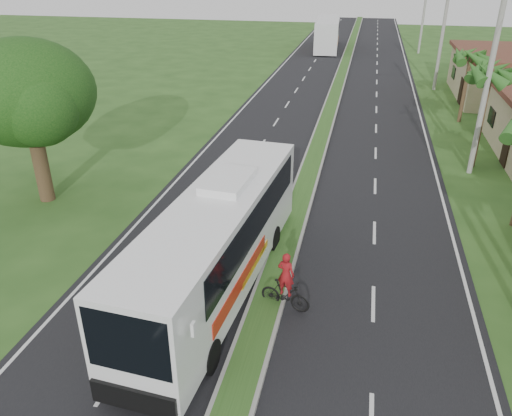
# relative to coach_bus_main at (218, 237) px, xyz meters

# --- Properties ---
(ground) EXTENTS (180.00, 180.00, 0.00)m
(ground) POSITION_rel_coach_bus_main_xyz_m (1.80, -4.75, -2.09)
(ground) COLOR #2B4F1C
(ground) RESTS_ON ground
(road_asphalt) EXTENTS (14.00, 160.00, 0.02)m
(road_asphalt) POSITION_rel_coach_bus_main_xyz_m (1.80, 15.25, -2.08)
(road_asphalt) COLOR black
(road_asphalt) RESTS_ON ground
(median_strip) EXTENTS (1.20, 160.00, 0.18)m
(median_strip) POSITION_rel_coach_bus_main_xyz_m (1.80, 15.25, -1.99)
(median_strip) COLOR gray
(median_strip) RESTS_ON ground
(lane_edge_left) EXTENTS (0.12, 160.00, 0.01)m
(lane_edge_left) POSITION_rel_coach_bus_main_xyz_m (-4.90, 15.25, -2.09)
(lane_edge_left) COLOR silver
(lane_edge_left) RESTS_ON ground
(lane_edge_right) EXTENTS (0.12, 160.00, 0.01)m
(lane_edge_right) POSITION_rel_coach_bus_main_xyz_m (8.50, 15.25, -2.09)
(lane_edge_right) COLOR silver
(lane_edge_right) RESTS_ON ground
(shop_far) EXTENTS (8.60, 11.60, 3.82)m
(shop_far) POSITION_rel_coach_bus_main_xyz_m (15.80, 31.25, -0.16)
(shop_far) COLOR tan
(shop_far) RESTS_ON ground
(palm_verge_c) EXTENTS (2.40, 2.40, 5.85)m
(palm_verge_c) POSITION_rel_coach_bus_main_xyz_m (10.60, 14.25, 3.03)
(palm_verge_c) COLOR #473321
(palm_verge_c) RESTS_ON ground
(palm_verge_d) EXTENTS (2.40, 2.40, 5.25)m
(palm_verge_d) POSITION_rel_coach_bus_main_xyz_m (11.10, 23.25, 2.46)
(palm_verge_d) COLOR #473321
(palm_verge_d) RESTS_ON ground
(shade_tree) EXTENTS (6.30, 6.00, 7.54)m
(shade_tree) POSITION_rel_coach_bus_main_xyz_m (-10.32, 5.26, 2.94)
(shade_tree) COLOR #473321
(shade_tree) RESTS_ON ground
(utility_pole_b) EXTENTS (3.20, 0.28, 12.00)m
(utility_pole_b) POSITION_rel_coach_bus_main_xyz_m (10.27, 13.25, 4.17)
(utility_pole_b) COLOR gray
(utility_pole_b) RESTS_ON ground
(utility_pole_c) EXTENTS (1.60, 0.28, 11.00)m
(utility_pole_c) POSITION_rel_coach_bus_main_xyz_m (10.30, 33.25, 3.58)
(utility_pole_c) COLOR gray
(utility_pole_c) RESTS_ON ground
(utility_pole_d) EXTENTS (1.60, 0.28, 10.50)m
(utility_pole_d) POSITION_rel_coach_bus_main_xyz_m (10.30, 53.25, 3.33)
(utility_pole_d) COLOR gray
(utility_pole_d) RESTS_ON ground
(coach_bus_main) EXTENTS (3.33, 11.90, 3.80)m
(coach_bus_main) POSITION_rel_coach_bus_main_xyz_m (0.00, 0.00, 0.00)
(coach_bus_main) COLOR white
(coach_bus_main) RESTS_ON ground
(coach_bus_far) EXTENTS (3.45, 12.87, 3.71)m
(coach_bus_far) POSITION_rel_coach_bus_main_xyz_m (-1.19, 54.23, 0.02)
(coach_bus_far) COLOR white
(coach_bus_far) RESTS_ON ground
(motorcyclist) EXTENTS (1.79, 0.88, 2.12)m
(motorcyclist) POSITION_rel_coach_bus_main_xyz_m (2.42, -0.61, -1.34)
(motorcyclist) COLOR black
(motorcyclist) RESTS_ON ground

